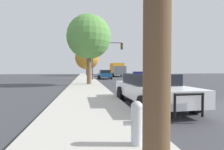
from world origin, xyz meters
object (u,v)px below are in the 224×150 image
object	(u,v)px
box_truck	(117,69)
tree_sidewalk_near	(89,37)
fire_hydrant	(137,121)
traffic_light	(105,52)
police_car	(150,88)
tree_sidewalk_far	(87,58)
car_background_midblock	(105,74)

from	to	relation	value
box_truck	tree_sidewalk_near	world-z (taller)	tree_sidewalk_near
box_truck	tree_sidewalk_near	bearing A→B (deg)	73.77
fire_hydrant	traffic_light	world-z (taller)	traffic_light
police_car	tree_sidewalk_near	xyz separation A→B (m)	(-2.32, 9.69, 3.86)
police_car	fire_hydrant	size ratio (longest dim) A/B	6.30
fire_hydrant	tree_sidewalk_far	world-z (taller)	tree_sidewalk_far
fire_hydrant	tree_sidewalk_far	xyz separation A→B (m)	(-0.32, 40.10, 3.86)
fire_hydrant	tree_sidewalk_near	bearing A→B (deg)	92.19
police_car	traffic_light	world-z (taller)	traffic_light
fire_hydrant	box_truck	size ratio (longest dim) A/B	0.11
traffic_light	tree_sidewalk_near	size ratio (longest dim) A/B	0.80
traffic_light	fire_hydrant	bearing A→B (deg)	-95.01
fire_hydrant	car_background_midblock	bearing A→B (deg)	84.83
fire_hydrant	tree_sidewalk_near	size ratio (longest dim) A/B	0.12
fire_hydrant	police_car	bearing A→B (deg)	65.47
car_background_midblock	fire_hydrant	bearing A→B (deg)	-95.26
tree_sidewalk_far	tree_sidewalk_near	distance (m)	26.46
traffic_light	tree_sidewalk_near	distance (m)	7.75
traffic_light	tree_sidewalk_far	distance (m)	19.24
car_background_midblock	tree_sidewalk_near	distance (m)	12.18
fire_hydrant	car_background_midblock	size ratio (longest dim) A/B	0.19
car_background_midblock	tree_sidewalk_far	bearing A→B (deg)	99.52
police_car	box_truck	bearing A→B (deg)	-100.09
tree_sidewalk_near	police_car	bearing A→B (deg)	-76.53
tree_sidewalk_far	police_car	bearing A→B (deg)	-86.64
fire_hydrant	car_background_midblock	distance (m)	24.96
tree_sidewalk_near	box_truck	bearing A→B (deg)	72.25
traffic_light	tree_sidewalk_near	bearing A→B (deg)	-107.81
fire_hydrant	tree_sidewalk_far	distance (m)	40.28
car_background_midblock	police_car	bearing A→B (deg)	-91.32
traffic_light	box_truck	distance (m)	14.14
police_car	traffic_light	bearing A→B (deg)	-92.18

